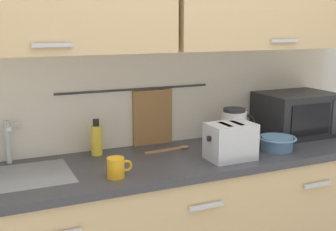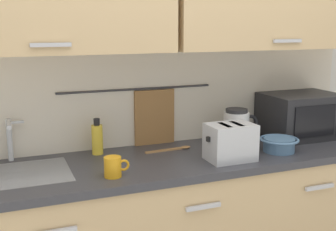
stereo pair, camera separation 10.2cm
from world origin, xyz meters
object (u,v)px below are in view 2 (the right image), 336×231
object	(u,v)px
electric_kettle	(237,127)
dish_soap_bottle	(97,138)
wooden_spoon	(174,149)
mixing_bowl	(279,144)
mug_near_sink	(113,167)
toaster	(230,142)
microwave	(301,115)

from	to	relation	value
electric_kettle	dish_soap_bottle	distance (m)	0.81
electric_kettle	wooden_spoon	bearing A→B (deg)	178.39
mixing_bowl	wooden_spoon	size ratio (longest dim) A/B	0.77
mixing_bowl	wooden_spoon	bearing A→B (deg)	155.35
mug_near_sink	mixing_bowl	size ratio (longest dim) A/B	0.56
electric_kettle	toaster	size ratio (longest dim) A/B	0.89
electric_kettle	mug_near_sink	size ratio (longest dim) A/B	1.89
wooden_spoon	microwave	bearing A→B (deg)	-0.74
mixing_bowl	dish_soap_bottle	bearing A→B (deg)	160.91
mug_near_sink	toaster	bearing A→B (deg)	2.29
electric_kettle	mixing_bowl	size ratio (longest dim) A/B	1.06
electric_kettle	mixing_bowl	bearing A→B (deg)	-60.03
dish_soap_bottle	mug_near_sink	world-z (taller)	dish_soap_bottle
mixing_bowl	toaster	size ratio (longest dim) A/B	0.84
dish_soap_bottle	mug_near_sink	size ratio (longest dim) A/B	1.63
toaster	wooden_spoon	distance (m)	0.35
electric_kettle	dish_soap_bottle	size ratio (longest dim) A/B	1.16
dish_soap_bottle	wooden_spoon	size ratio (longest dim) A/B	0.71
dish_soap_bottle	mug_near_sink	bearing A→B (deg)	-91.67
dish_soap_bottle	mixing_bowl	world-z (taller)	dish_soap_bottle
mixing_bowl	wooden_spoon	distance (m)	0.58
microwave	mixing_bowl	world-z (taller)	microwave
electric_kettle	mug_near_sink	bearing A→B (deg)	-160.64
mug_near_sink	wooden_spoon	bearing A→B (deg)	35.18
microwave	electric_kettle	size ratio (longest dim) A/B	2.03
dish_soap_bottle	wooden_spoon	world-z (taller)	dish_soap_bottle
electric_kettle	mug_near_sink	distance (m)	0.87
mug_near_sink	mixing_bowl	bearing A→B (deg)	3.39
mixing_bowl	wooden_spoon	xyz separation A→B (m)	(-0.53, 0.24, -0.04)
dish_soap_bottle	wooden_spoon	xyz separation A→B (m)	(0.41, -0.08, -0.08)
dish_soap_bottle	mixing_bowl	size ratio (longest dim) A/B	0.92
mixing_bowl	toaster	bearing A→B (deg)	-174.51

